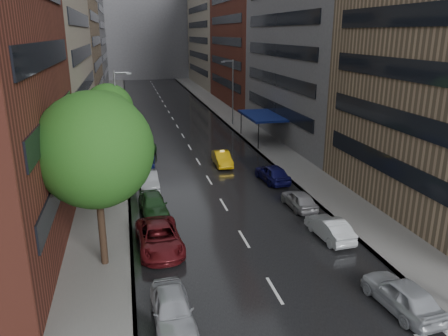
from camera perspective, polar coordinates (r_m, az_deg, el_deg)
The scene contains 15 objects.
road at distance 66.10m, azimuth -6.53°, elevation 6.12°, with size 14.00×140.00×0.01m, color black.
sidewalk_left at distance 65.77m, azimuth -14.39°, elevation 5.70°, with size 4.00×140.00×0.15m, color gray.
sidewalk_right at distance 67.62m, azimuth 1.11°, elevation 6.54°, with size 4.00×140.00×0.15m, color gray.
buildings_left at distance 73.83m, azimuth -20.13°, elevation 18.88°, with size 8.00×108.00×38.00m.
buildings_right at distance 74.52m, azimuth 4.63°, elevation 19.05°, with size 8.05×109.10×36.00m.
building_far at distance 132.73m, azimuth -10.24°, elevation 18.48°, with size 40.00×14.00×32.00m, color slate.
tree_near at distance 23.89m, azimuth -16.51°, elevation 2.23°, with size 6.22×6.22×9.92m.
tree_mid at distance 35.49m, azimuth -15.34°, elevation 5.46°, with size 5.31×5.31×8.47m.
tree_far at distance 45.55m, azimuth -14.85°, elevation 7.52°, with size 4.96×4.96×7.91m.
taxi at distance 43.39m, azimuth -0.25°, elevation 1.24°, with size 1.48×4.25×1.40m, color #F1B50C.
parked_cars_left at distance 35.87m, azimuth -9.66°, elevation -2.40°, with size 3.09×36.50×1.61m.
parked_cars_right at distance 30.88m, azimuth 11.83°, elevation -5.87°, with size 2.30×23.93×1.59m.
street_lamp_left at distance 45.20m, azimuth -13.70°, elevation 6.86°, with size 1.74×0.22×9.00m.
street_lamp_right at distance 61.76m, azimuth 1.08°, elevation 10.04°, with size 1.74×0.22×9.00m.
awning at distance 52.85m, azimuth 5.00°, elevation 6.81°, with size 4.00×8.00×3.12m.
Camera 1 is at (-6.83, -14.51, 12.72)m, focal length 35.00 mm.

